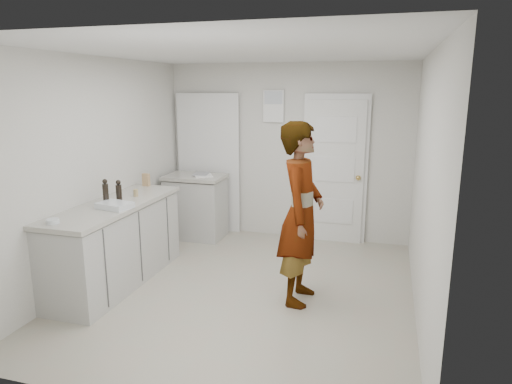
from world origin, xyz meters
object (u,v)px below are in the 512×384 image
(spice_jar, at_px, (136,193))
(baking_dish, at_px, (115,206))
(oil_cruet_a, at_px, (119,192))
(oil_cruet_b, at_px, (106,192))
(person, at_px, (301,214))
(egg_bowl, at_px, (53,221))
(cake_mix_box, at_px, (146,180))

(spice_jar, distance_m, baking_dish, 0.54)
(oil_cruet_a, relative_size, oil_cruet_b, 0.90)
(oil_cruet_a, bearing_deg, person, 3.04)
(person, xyz_separation_m, baking_dish, (-1.91, -0.33, 0.03))
(spice_jar, height_order, egg_bowl, spice_jar)
(oil_cruet_a, bearing_deg, oil_cruet_b, -124.86)
(spice_jar, xyz_separation_m, oil_cruet_a, (-0.02, -0.31, 0.08))
(person, relative_size, cake_mix_box, 11.43)
(person, xyz_separation_m, oil_cruet_a, (-2.00, -0.11, 0.12))
(spice_jar, xyz_separation_m, oil_cruet_b, (-0.10, -0.43, 0.09))
(baking_dish, height_order, egg_bowl, baking_dish)
(cake_mix_box, height_order, oil_cruet_a, oil_cruet_a)
(cake_mix_box, height_order, spice_jar, cake_mix_box)
(oil_cruet_b, bearing_deg, cake_mix_box, 94.13)
(cake_mix_box, xyz_separation_m, egg_bowl, (0.01, -1.73, -0.06))
(baking_dish, bearing_deg, person, 9.78)
(oil_cruet_a, height_order, baking_dish, oil_cruet_a)
(egg_bowl, bearing_deg, spice_jar, 82.04)
(person, xyz_separation_m, cake_mix_box, (-2.16, 0.75, 0.08))
(baking_dish, distance_m, egg_bowl, 0.69)
(cake_mix_box, bearing_deg, egg_bowl, -79.15)
(person, bearing_deg, oil_cruet_b, 97.66)
(person, height_order, oil_cruet_a, person)
(oil_cruet_b, bearing_deg, oil_cruet_a, 55.14)
(person, relative_size, oil_cruet_b, 6.53)
(cake_mix_box, distance_m, baking_dish, 1.11)
(oil_cruet_b, bearing_deg, baking_dish, -30.96)
(oil_cruet_a, height_order, oil_cruet_b, oil_cruet_b)
(spice_jar, height_order, baking_dish, spice_jar)
(spice_jar, xyz_separation_m, baking_dish, (0.07, -0.53, -0.01))
(oil_cruet_a, xyz_separation_m, baking_dish, (0.09, -0.22, -0.09))
(oil_cruet_b, distance_m, baking_dish, 0.23)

